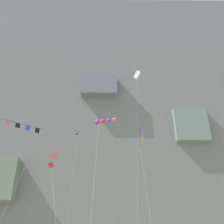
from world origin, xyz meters
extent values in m
cube|color=gray|center=(0.00, 65.96, 38.82)|extent=(180.00, 28.17, 77.63)
cube|color=slate|center=(0.00, 51.51, 43.06)|extent=(9.15, 3.66, 5.68)
cube|color=gray|center=(22.11, 51.73, 32.11)|extent=(8.01, 2.56, 8.50)
pyramid|color=pink|center=(-2.60, 15.11, 9.78)|extent=(1.44, 1.85, 0.45)
cube|color=red|center=(-2.12, 15.25, 9.73)|extent=(0.51, 0.19, 0.55)
cylinder|color=black|center=(-6.89, 19.05, 15.62)|extent=(4.44, 2.96, 0.03)
cube|color=black|center=(-5.12, 20.23, 15.33)|extent=(0.44, 0.32, 0.53)
cube|color=blue|center=(-6.00, 19.64, 15.33)|extent=(0.43, 0.31, 0.53)
cube|color=black|center=(-6.89, 19.05, 15.33)|extent=(0.43, 0.31, 0.53)
cube|color=pink|center=(-7.77, 18.46, 15.33)|extent=(0.42, 0.29, 0.53)
cylinder|color=silver|center=(-5.62, 17.48, 7.87)|extent=(1.91, 6.10, 15.50)
pyramid|color=#38B2D1|center=(-2.72, 37.14, 23.07)|extent=(1.52, 1.64, 0.33)
cube|color=black|center=(-3.08, 37.39, 23.00)|extent=(0.37, 0.28, 0.45)
cylinder|color=silver|center=(-3.01, 34.56, 11.56)|extent=(0.14, 5.66, 22.89)
cylinder|color=black|center=(5.91, 18.33, 13.60)|extent=(0.34, 5.60, 0.03)
cube|color=#8CCC33|center=(6.05, 20.73, 13.26)|extent=(0.08, 0.55, 0.61)
cube|color=red|center=(6.00, 19.93, 13.26)|extent=(0.12, 0.55, 0.61)
cube|color=teal|center=(5.96, 19.13, 13.26)|extent=(0.10, 0.55, 0.61)
cube|color=#CC3399|center=(5.91, 18.33, 13.26)|extent=(0.10, 0.55, 0.61)
cube|color=orange|center=(5.87, 17.54, 13.26)|extent=(0.09, 0.55, 0.61)
cube|color=purple|center=(5.82, 16.74, 13.26)|extent=(0.09, 0.55, 0.61)
cube|color=blue|center=(5.78, 15.94, 13.26)|extent=(0.07, 0.55, 0.61)
cylinder|color=silver|center=(6.24, 18.78, 6.86)|extent=(0.36, 4.71, 13.48)
cube|color=white|center=(6.85, 26.88, 28.13)|extent=(1.04, 1.12, 1.47)
cylinder|color=black|center=(6.85, 26.88, 28.13)|extent=(0.20, 0.28, 1.20)
cube|color=#CC3399|center=(6.84, 26.88, 27.58)|extent=(0.17, 0.07, 0.09)
cube|color=teal|center=(6.83, 26.88, 27.27)|extent=(0.15, 0.13, 0.09)
cube|color=#CC3399|center=(6.87, 26.88, 26.96)|extent=(0.16, 0.11, 0.09)
cylinder|color=silver|center=(6.05, 24.51, 14.03)|extent=(1.62, 4.76, 27.83)
ellipsoid|color=purple|center=(1.47, 18.18, 15.30)|extent=(0.78, 0.76, 0.59)
ellipsoid|color=red|center=(2.03, 17.85, 15.23)|extent=(0.72, 0.67, 0.49)
ellipsoid|color=purple|center=(2.59, 17.52, 15.16)|extent=(0.66, 0.58, 0.40)
ellipsoid|color=pink|center=(3.15, 17.19, 15.09)|extent=(0.60, 0.49, 0.30)
cylinder|color=silver|center=(1.42, 15.72, 7.63)|extent=(0.45, 4.74, 15.03)
camera|label=1|loc=(2.73, -6.51, 2.27)|focal=43.97mm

